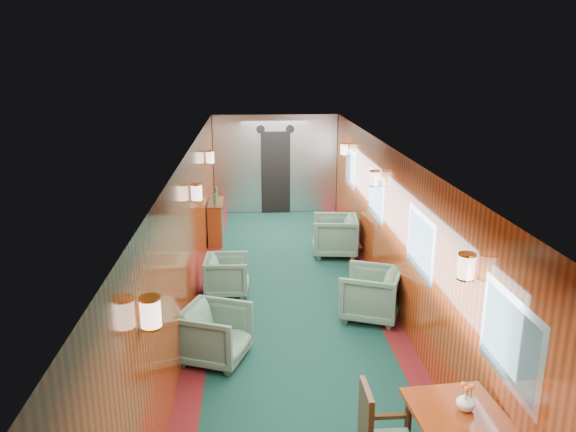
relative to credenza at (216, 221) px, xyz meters
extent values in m
plane|color=#0D2F27|center=(1.34, -3.66, -0.44)|extent=(12.00, 12.00, 0.00)
cube|color=white|center=(1.34, -3.66, 1.91)|extent=(3.00, 12.00, 0.10)
cube|color=white|center=(1.34, -3.66, 1.92)|extent=(1.20, 12.00, 0.06)
cube|color=maroon|center=(1.34, 2.34, 0.76)|extent=(3.00, 0.10, 2.40)
cube|color=maroon|center=(-0.16, -3.66, 0.76)|extent=(0.10, 12.00, 2.40)
cube|color=maroon|center=(2.84, -3.66, 0.76)|extent=(0.10, 12.00, 2.40)
cube|color=#470E10|center=(-0.01, -3.66, -0.44)|extent=(0.30, 12.00, 0.01)
cube|color=#470E10|center=(2.69, -3.66, -0.44)|extent=(0.30, 12.00, 0.01)
cube|color=silver|center=(1.34, 2.26, 0.76)|extent=(2.98, 0.12, 2.38)
cube|color=black|center=(1.34, 2.18, 0.56)|extent=(0.70, 0.06, 2.00)
cylinder|color=black|center=(0.99, 2.19, 1.61)|extent=(0.20, 0.04, 0.20)
cylinder|color=black|center=(1.69, 2.19, 1.61)|extent=(0.20, 0.04, 0.20)
cube|color=silver|center=(2.83, -7.16, 1.01)|extent=(0.02, 1.10, 0.80)
cube|color=#455E68|center=(2.82, -7.16, 1.01)|extent=(0.01, 0.96, 0.66)
cube|color=silver|center=(2.83, -4.66, 1.01)|extent=(0.02, 1.10, 0.80)
cube|color=#455E68|center=(2.82, -4.66, 1.01)|extent=(0.01, 0.96, 0.66)
cube|color=silver|center=(2.83, -2.16, 1.01)|extent=(0.02, 1.10, 0.80)
cube|color=#455E68|center=(2.82, -2.16, 1.01)|extent=(0.01, 0.96, 0.66)
cube|color=silver|center=(2.83, 0.34, 1.01)|extent=(0.02, 1.10, 0.80)
cube|color=#455E68|center=(2.82, 0.34, 1.01)|extent=(0.01, 0.96, 0.66)
cylinder|color=beige|center=(-0.06, -7.16, 1.36)|extent=(0.16, 0.16, 0.24)
cylinder|color=gold|center=(-0.06, -7.16, 1.24)|extent=(0.17, 0.17, 0.02)
cylinder|color=beige|center=(2.74, -6.36, 1.36)|extent=(0.16, 0.16, 0.24)
cylinder|color=gold|center=(2.74, -6.36, 1.24)|extent=(0.17, 0.17, 0.02)
cylinder|color=beige|center=(-0.06, -3.16, 1.36)|extent=(0.16, 0.16, 0.24)
cylinder|color=gold|center=(-0.06, -3.16, 1.24)|extent=(0.17, 0.17, 0.02)
cylinder|color=beige|center=(2.74, -2.36, 1.36)|extent=(0.16, 0.16, 0.24)
cylinder|color=gold|center=(2.74, -2.36, 1.24)|extent=(0.17, 0.17, 0.02)
cylinder|color=beige|center=(-0.06, -0.16, 1.36)|extent=(0.16, 0.16, 0.24)
cylinder|color=gold|center=(-0.06, -0.16, 1.24)|extent=(0.17, 0.17, 0.02)
cylinder|color=beige|center=(2.74, 0.64, 1.36)|extent=(0.16, 0.16, 0.24)
cylinder|color=gold|center=(2.74, 0.64, 1.24)|extent=(0.17, 0.17, 0.02)
cube|color=maroon|center=(2.45, -7.31, 0.35)|extent=(0.84, 1.14, 0.04)
cylinder|color=#371E0C|center=(2.72, -6.82, -0.05)|extent=(0.07, 0.07, 0.77)
cube|color=#371E0C|center=(1.67, -7.12, 0.31)|extent=(0.05, 0.40, 0.57)
cube|color=#1B4033|center=(1.69, -7.12, 0.25)|extent=(0.02, 0.31, 0.34)
cube|color=#371E0C|center=(1.89, -6.90, 0.15)|extent=(0.40, 0.05, 0.04)
cube|color=maroon|center=(0.00, 0.00, -0.02)|extent=(0.28, 0.93, 0.84)
cube|color=#371E0C|center=(0.01, 0.00, 0.40)|extent=(0.30, 0.95, 0.02)
cylinder|color=#274E30|center=(0.02, -0.23, 0.52)|extent=(0.07, 0.07, 0.22)
cylinder|color=#274E30|center=(0.02, 0.09, 0.55)|extent=(0.06, 0.06, 0.28)
cylinder|color=gold|center=(0.02, 0.28, 0.50)|extent=(0.08, 0.08, 0.18)
imported|color=silver|center=(2.51, -7.16, 0.46)|extent=(0.19, 0.19, 0.17)
imported|color=#1B4033|center=(0.25, -4.78, -0.08)|extent=(1.00, 0.99, 0.71)
imported|color=#1B4033|center=(0.32, -2.71, -0.12)|extent=(0.72, 0.70, 0.64)
imported|color=#1B4033|center=(2.44, -3.72, -0.06)|extent=(1.06, 1.04, 0.75)
imported|color=#1B4033|center=(2.33, -0.98, -0.05)|extent=(0.94, 0.92, 0.77)
camera|label=1|loc=(0.73, -11.18, 3.25)|focal=35.00mm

